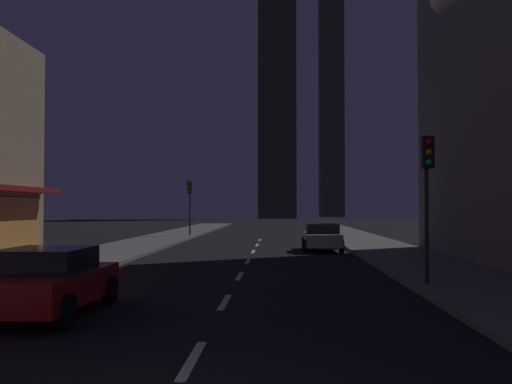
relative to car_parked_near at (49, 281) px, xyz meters
name	(u,v)px	position (x,y,z in m)	size (l,w,h in m)	color
ground_plane	(259,243)	(3.60, 25.43, -0.79)	(78.00, 136.00, 0.10)	black
sidewalk_right	(365,241)	(10.60, 25.43, -0.67)	(4.00, 76.00, 0.15)	#605E59
sidewalk_left	(153,241)	(-3.40, 25.43, -0.67)	(4.00, 76.00, 0.15)	#605E59
lane_marking_center	(244,268)	(3.60, 9.63, -0.73)	(0.16, 38.60, 0.01)	silver
skyscraper_distant_tall	(277,85)	(4.68, 105.22, 26.92)	(7.77, 7.88, 55.32)	#3E3B2E
skyscraper_distant_mid	(331,75)	(17.52, 122.85, 33.22)	(5.69, 5.87, 67.93)	#454234
car_parked_near	(49,281)	(0.00, 0.00, 0.00)	(1.98, 4.24, 1.45)	#B21919
car_parked_far	(322,237)	(7.20, 18.06, 0.00)	(1.98, 4.24, 1.45)	silver
fire_hydrant_far_left	(90,256)	(-2.30, 9.46, -0.29)	(0.42, 0.30, 0.65)	red
traffic_light_near_right	(427,176)	(9.10, 4.14, 2.45)	(0.32, 0.48, 4.20)	#2D2D2D
traffic_light_far_left	(190,196)	(-1.90, 31.27, 2.45)	(0.32, 0.48, 4.20)	#2D2D2D
street_lamp_right	(485,68)	(8.98, -0.68, 4.33)	(1.96, 0.56, 6.58)	#38383D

